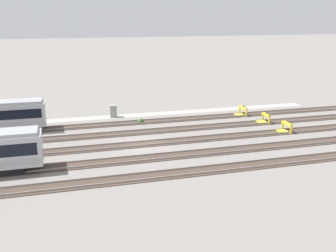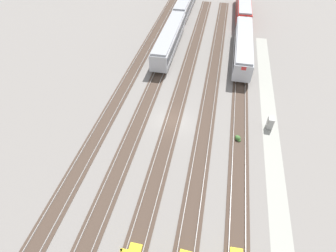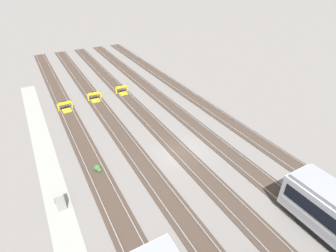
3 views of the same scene
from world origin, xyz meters
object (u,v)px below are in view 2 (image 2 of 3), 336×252
object	(u,v)px
subway_car_front_row_left_inner	(170,39)
bumper_stop_middle_track	(133,252)
electrical_cabinet	(270,123)
subway_car_front_row_leftmost	(243,46)
weed_clump	(238,138)
subway_car_front_row_centre	(186,3)
subway_car_front_row_right_inner	(243,6)

from	to	relation	value
subway_car_front_row_left_inner	bumper_stop_middle_track	bearing A→B (deg)	-173.22
bumper_stop_middle_track	electrical_cabinet	distance (m)	22.07
subway_car_front_row_leftmost	weed_clump	bearing A→B (deg)	179.52
subway_car_front_row_left_inner	subway_car_front_row_centre	distance (m)	18.62
weed_clump	subway_car_front_row_right_inner	bearing A→B (deg)	-0.23
subway_car_front_row_leftmost	bumper_stop_middle_track	xyz separation A→B (m)	(-35.85, 8.59, -1.53)
subway_car_front_row_centre	subway_car_front_row_right_inner	xyz separation A→B (m)	(0.54, -12.90, 0.00)
subway_car_front_row_left_inner	weed_clump	size ratio (longest dim) A/B	19.57
subway_car_front_row_centre	bumper_stop_middle_track	bearing A→B (deg)	-175.47
subway_car_front_row_left_inner	subway_car_front_row_right_inner	bearing A→B (deg)	-33.84
subway_car_front_row_centre	subway_car_front_row_right_inner	size ratio (longest dim) A/B	1.00
subway_car_front_row_centre	subway_car_front_row_right_inner	world-z (taller)	same
subway_car_front_row_leftmost	electrical_cabinet	bearing A→B (deg)	-168.16
subway_car_front_row_right_inner	weed_clump	xyz separation A→B (m)	(-39.59, 0.16, -1.80)
subway_car_front_row_centre	subway_car_front_row_left_inner	bearing A→B (deg)	-179.83
subway_car_front_row_right_inner	subway_car_front_row_centre	bearing A→B (deg)	92.38
subway_car_front_row_centre	electrical_cabinet	distance (m)	39.75
subway_car_front_row_left_inner	weed_clump	xyz separation A→B (m)	(-20.44, -12.69, -1.80)
subway_car_front_row_right_inner	electrical_cabinet	distance (m)	36.85
subway_car_front_row_centre	electrical_cabinet	size ratio (longest dim) A/B	11.27
electrical_cabinet	weed_clump	xyz separation A→B (m)	(-2.95, 3.84, -0.56)
subway_car_front_row_left_inner	subway_car_front_row_right_inner	world-z (taller)	same
subway_car_front_row_leftmost	subway_car_front_row_right_inner	bearing A→B (deg)	0.04
subway_car_front_row_centre	weed_clump	distance (m)	41.12
subway_car_front_row_right_inner	weed_clump	distance (m)	39.63
subway_car_front_row_centre	bumper_stop_middle_track	xyz separation A→B (m)	(-54.47, -4.32, -1.53)
subway_car_front_row_right_inner	bumper_stop_middle_track	xyz separation A→B (m)	(-55.00, 8.58, -1.53)
subway_car_front_row_leftmost	subway_car_front_row_centre	bearing A→B (deg)	34.73
subway_car_front_row_left_inner	weed_clump	distance (m)	24.12
subway_car_front_row_leftmost	electrical_cabinet	distance (m)	17.91
subway_car_front_row_right_inner	weed_clump	size ratio (longest dim) A/B	19.62
subway_car_front_row_centre	electrical_cabinet	bearing A→B (deg)	-155.34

